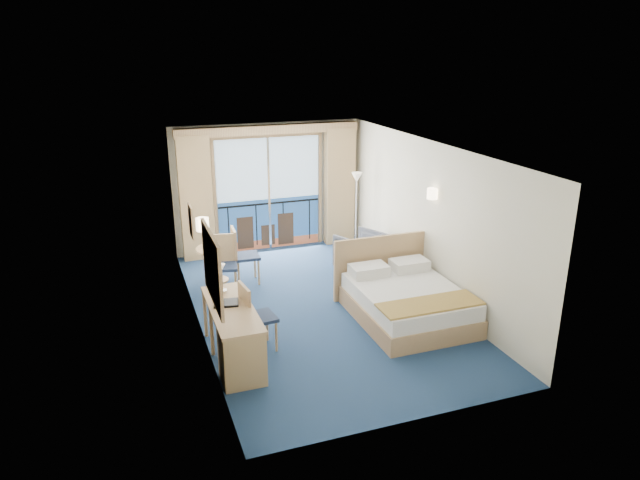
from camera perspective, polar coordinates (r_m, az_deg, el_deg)
The scene contains 22 objects.
floor at distance 9.68m, azimuth -0.01°, elevation -6.77°, with size 6.50×6.50×0.00m, color navy.
room_walls at distance 9.06m, azimuth -0.01°, elevation 3.42°, with size 4.04×6.54×2.72m.
balcony_door at distance 12.20m, azimuth -5.14°, elevation 4.32°, with size 2.36×0.03×2.52m.
curtain_left at distance 11.75m, azimuth -12.29°, elevation 4.05°, with size 0.65×0.22×2.55m, color tan.
curtain_right at distance 12.50m, azimuth 1.96°, elevation 5.36°, with size 0.65×0.22×2.55m, color tan.
pelmet at distance 11.81m, azimuth -5.16°, elevation 10.95°, with size 3.80×0.25×0.18m, color tan.
mirror at distance 7.29m, azimuth -10.71°, elevation -2.71°, with size 0.05×1.25×0.95m.
wall_print at distance 9.10m, azimuth -12.76°, elevation 1.86°, with size 0.04×0.42×0.52m.
sconce_left at distance 8.04m, azimuth -11.68°, elevation 1.54°, with size 0.18×0.18×0.18m, color beige.
sconce_right at distance 9.72m, azimuth 11.17°, elevation 4.57°, with size 0.18×0.18×0.18m, color beige.
bed at distance 9.32m, azimuth 8.59°, elevation -5.97°, with size 1.75×2.08×1.10m.
nightstand at distance 10.61m, azimuth 8.23°, elevation -2.99°, with size 0.42×0.40×0.55m, color tan.
phone at distance 10.49m, azimuth 8.06°, elevation -1.41°, with size 0.16×0.12×0.07m, color white.
armchair at distance 11.15m, azimuth 4.16°, elevation -1.18°, with size 0.81×0.83×0.76m, color #4A4E5A.
floor_lamp at distance 11.86m, azimuth 3.67°, elevation 4.77°, with size 0.24×0.24×1.73m.
desk at distance 7.70m, azimuth -8.04°, elevation -10.45°, with size 0.58×1.70×0.80m.
desk_chair at distance 8.22m, azimuth -6.69°, elevation -7.30°, with size 0.50×0.50×1.03m.
folder at distance 8.04m, azimuth -9.37°, elevation -6.23°, with size 0.34×0.25×0.03m, color black.
desk_lamp at distance 8.30m, azimuth -9.78°, elevation -3.19°, with size 0.11×0.11×0.42m.
round_table at distance 10.74m, azimuth -10.32°, elevation -1.56°, with size 0.73×0.73×0.66m.
table_chair_a at distance 10.55m, azimuth -7.89°, elevation -1.22°, with size 0.49×0.48×1.06m.
table_chair_b at distance 10.26m, azimuth -9.55°, elevation -2.00°, with size 0.51×0.52×1.03m.
Camera 1 is at (-2.94, -8.22, 4.19)m, focal length 32.00 mm.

